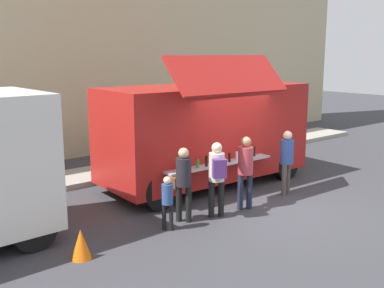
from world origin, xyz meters
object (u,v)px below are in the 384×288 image
(trash_bin, at_px, (255,136))
(child_near_queue, at_px, (167,198))
(food_truck_main, at_px, (206,131))
(traffic_cone_orange, at_px, (81,244))
(customer_mid_with_backpack, at_px, (217,172))
(customer_rear_waiting, at_px, (183,178))
(customer_extra_browsing, at_px, (287,157))
(customer_front_ordering, at_px, (245,166))

(trash_bin, bearing_deg, child_near_queue, -149.14)
(food_truck_main, relative_size, traffic_cone_orange, 10.60)
(food_truck_main, bearing_deg, customer_mid_with_backpack, -123.84)
(food_truck_main, height_order, child_near_queue, food_truck_main)
(customer_mid_with_backpack, distance_m, child_near_queue, 1.33)
(child_near_queue, bearing_deg, customer_rear_waiting, -18.03)
(customer_extra_browsing, bearing_deg, customer_front_ordering, 80.04)
(food_truck_main, bearing_deg, child_near_queue, -142.21)
(customer_front_ordering, bearing_deg, traffic_cone_orange, 113.20)
(traffic_cone_orange, bearing_deg, customer_front_ordering, 0.18)
(food_truck_main, height_order, customer_extra_browsing, food_truck_main)
(customer_extra_browsing, bearing_deg, food_truck_main, 11.86)
(customer_front_ordering, height_order, child_near_queue, customer_front_ordering)
(trash_bin, height_order, customer_rear_waiting, customer_rear_waiting)
(customer_extra_browsing, distance_m, child_near_queue, 3.79)
(customer_extra_browsing, height_order, child_near_queue, customer_extra_browsing)
(child_near_queue, bearing_deg, customer_front_ordering, -38.75)
(customer_rear_waiting, bearing_deg, customer_mid_with_backpack, -57.15)
(customer_mid_with_backpack, relative_size, child_near_queue, 1.48)
(food_truck_main, bearing_deg, traffic_cone_orange, -153.96)
(trash_bin, xyz_separation_m, child_near_queue, (-7.28, -4.35, 0.17))
(traffic_cone_orange, relative_size, child_near_queue, 0.48)
(traffic_cone_orange, distance_m, customer_rear_waiting, 2.63)
(customer_rear_waiting, distance_m, child_near_queue, 0.64)
(traffic_cone_orange, bearing_deg, customer_rear_waiting, 6.55)
(customer_mid_with_backpack, bearing_deg, customer_extra_browsing, -58.52)
(customer_rear_waiting, height_order, child_near_queue, customer_rear_waiting)
(trash_bin, relative_size, customer_extra_browsing, 0.62)
(customer_front_ordering, relative_size, customer_mid_with_backpack, 1.02)
(food_truck_main, xyz_separation_m, child_near_queue, (-2.81, -2.03, -0.82))
(traffic_cone_orange, distance_m, customer_mid_with_backpack, 3.35)
(food_truck_main, bearing_deg, customer_extra_browsing, -62.19)
(child_near_queue, bearing_deg, traffic_cone_orange, 147.08)
(trash_bin, bearing_deg, customer_rear_waiting, -148.22)
(food_truck_main, distance_m, customer_rear_waiting, 2.97)
(traffic_cone_orange, bearing_deg, customer_extra_browsing, 1.26)
(food_truck_main, distance_m, customer_extra_browsing, 2.29)
(trash_bin, distance_m, customer_mid_with_backpack, 7.48)
(customer_front_ordering, bearing_deg, trash_bin, -25.99)
(customer_mid_with_backpack, bearing_deg, food_truck_main, -6.70)
(trash_bin, distance_m, customer_rear_waiting, 7.93)
(traffic_cone_orange, bearing_deg, trash_bin, 25.73)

